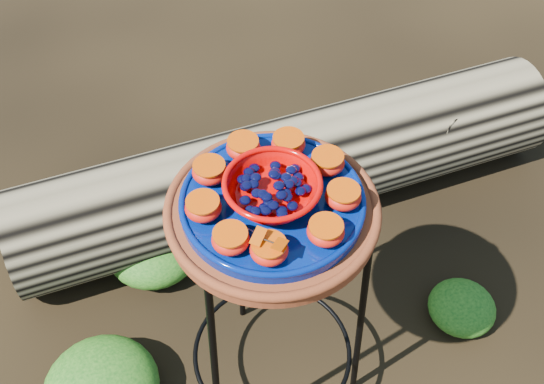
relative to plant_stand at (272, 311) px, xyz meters
name	(u,v)px	position (x,y,z in m)	size (l,w,h in m)	color
ground	(272,378)	(0.00, 0.00, -0.35)	(60.00, 60.00, 0.00)	black
plant_stand	(272,311)	(0.00, 0.00, 0.00)	(0.44, 0.44, 0.70)	black
terracotta_saucer	(272,212)	(0.00, 0.00, 0.37)	(0.41, 0.41, 0.03)	maroon
cobalt_plate	(272,203)	(0.00, 0.00, 0.40)	(0.35, 0.35, 0.02)	#050F5A
red_bowl	(272,191)	(0.00, 0.00, 0.43)	(0.18, 0.18, 0.05)	#CE0402
glass_gems	(272,178)	(0.00, 0.00, 0.47)	(0.14, 0.14, 0.02)	black
orange_half_0	(269,250)	(-0.06, -0.12, 0.43)	(0.07, 0.07, 0.04)	#AF0200
orange_half_1	(326,231)	(0.05, -0.12, 0.43)	(0.07, 0.07, 0.04)	#AF0200
orange_half_2	(343,196)	(0.12, -0.06, 0.43)	(0.07, 0.07, 0.04)	#AF0200
orange_half_3	(327,162)	(0.13, 0.03, 0.43)	(0.07, 0.07, 0.04)	#AF0200
orange_half_4	(288,144)	(0.08, 0.11, 0.43)	(0.07, 0.07, 0.04)	#AF0200
orange_half_5	(243,147)	(-0.01, 0.13, 0.43)	(0.07, 0.07, 0.04)	#AF0200
orange_half_6	(210,171)	(-0.09, 0.10, 0.43)	(0.07, 0.07, 0.04)	#AF0200
orange_half_7	(203,208)	(-0.13, 0.02, 0.43)	(0.07, 0.07, 0.04)	#AF0200
orange_half_8	(231,239)	(-0.11, -0.07, 0.43)	(0.07, 0.07, 0.04)	#AF0200
butterfly	(269,241)	(-0.06, -0.12, 0.45)	(0.07, 0.05, 0.01)	#BB3E00
driftwood_log	(288,168)	(0.30, 0.56, -0.19)	(1.73, 0.45, 0.32)	black
foliage_right	(462,307)	(0.58, -0.04, -0.30)	(0.19, 0.19, 0.10)	#0E410D
foliage_back	(153,248)	(-0.18, 0.50, -0.28)	(0.28, 0.28, 0.14)	#0E410D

